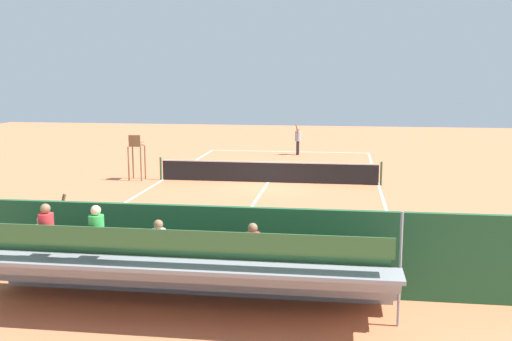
{
  "coord_description": "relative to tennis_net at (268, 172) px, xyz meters",
  "views": [
    {
      "loc": [
        -3.3,
        27.26,
        5.03
      ],
      "look_at": [
        0.0,
        4.0,
        1.2
      ],
      "focal_mm": 42.53,
      "sensor_mm": 36.0,
      "label": 1
    }
  ],
  "objects": [
    {
      "name": "tennis_racket",
      "position": [
        -0.08,
        -8.94,
        -0.49
      ],
      "size": [
        0.36,
        0.58,
        0.03
      ],
      "color": "black",
      "rests_on": "ground"
    },
    {
      "name": "line_judge",
      "position": [
        3.9,
        12.91,
        0.51
      ],
      "size": [
        0.43,
        0.55,
        1.93
      ],
      "color": "#232328",
      "rests_on": "ground"
    },
    {
      "name": "umpire_chair",
      "position": [
        6.2,
        0.23,
        0.81
      ],
      "size": [
        0.67,
        0.67,
        2.14
      ],
      "color": "brown",
      "rests_on": "ground"
    },
    {
      "name": "tennis_ball_near",
      "position": [
        -2.55,
        -6.23,
        -0.47
      ],
      "size": [
        0.07,
        0.07,
        0.07
      ],
      "primitive_type": "sphere",
      "color": "#CCDB33",
      "rests_on": "ground"
    },
    {
      "name": "tennis_net",
      "position": [
        0.0,
        0.0,
        0.0
      ],
      "size": [
        10.3,
        0.1,
        1.07
      ],
      "color": "black",
      "rests_on": "ground"
    },
    {
      "name": "court_line_markings",
      "position": [
        0.0,
        -0.04,
        -0.5
      ],
      "size": [
        10.1,
        22.2,
        0.01
      ],
      "color": "white",
      "rests_on": "ground"
    },
    {
      "name": "courtside_bench",
      "position": [
        -2.44,
        13.27,
        0.06
      ],
      "size": [
        1.8,
        0.4,
        0.93
      ],
      "color": "#234C2D",
      "rests_on": "ground"
    },
    {
      "name": "equipment_bag",
      "position": [
        -0.63,
        13.4,
        -0.32
      ],
      "size": [
        0.9,
        0.36,
        0.36
      ],
      "primitive_type": "cube",
      "color": "#334C8C",
      "rests_on": "ground"
    },
    {
      "name": "tennis_player",
      "position": [
        -0.66,
        -9.58,
        0.51
      ],
      "size": [
        0.41,
        0.55,
        1.93
      ],
      "color": "black",
      "rests_on": "ground"
    },
    {
      "name": "bleacher_stand",
      "position": [
        0.11,
        15.36,
        0.44
      ],
      "size": [
        9.06,
        2.4,
        2.48
      ],
      "color": "gray",
      "rests_on": "ground"
    },
    {
      "name": "ground_plane",
      "position": [
        0.0,
        0.0,
        -0.5
      ],
      "size": [
        60.0,
        60.0,
        0.0
      ],
      "primitive_type": "plane",
      "color": "#CC7047"
    },
    {
      "name": "backdrop_wall",
      "position": [
        0.0,
        14.0,
        0.5
      ],
      "size": [
        18.0,
        0.16,
        2.0
      ],
      "primitive_type": "cube",
      "color": "#235633",
      "rests_on": "ground"
    }
  ]
}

